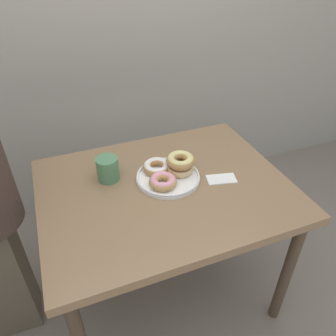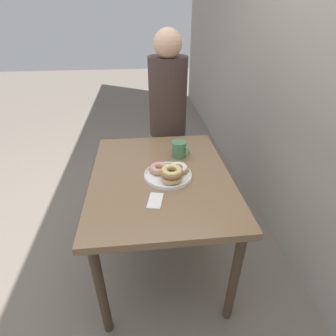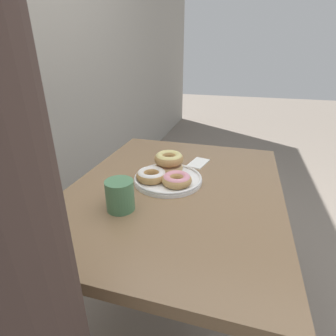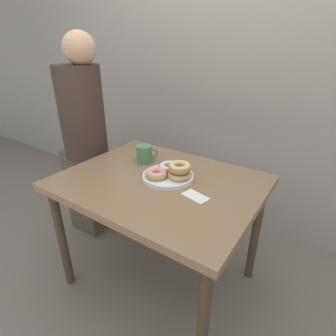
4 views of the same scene
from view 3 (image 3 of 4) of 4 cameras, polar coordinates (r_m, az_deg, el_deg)
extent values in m
plane|color=#70665B|center=(1.51, 10.17, -30.00)|extent=(14.00, 14.00, 0.00)
cube|color=#846647|center=(1.05, 1.65, -4.87)|extent=(1.04, 0.81, 0.04)
cylinder|color=#473828|center=(1.61, 17.87, -9.80)|extent=(0.05, 0.05, 0.68)
cylinder|color=#473828|center=(1.13, -25.96, -29.93)|extent=(0.05, 0.05, 0.68)
cylinder|color=#473828|center=(1.71, -5.89, -6.62)|extent=(0.05, 0.05, 0.68)
cylinder|color=white|center=(1.07, 0.00, -2.58)|extent=(0.28, 0.28, 0.01)
torus|color=white|center=(1.07, 0.00, -2.01)|extent=(0.28, 0.28, 0.01)
torus|color=#D6B27A|center=(1.12, 0.19, 0.11)|extent=(0.16, 0.16, 0.04)
torus|color=brown|center=(1.12, 0.19, 0.43)|extent=(0.15, 0.15, 0.03)
torus|color=#B2844C|center=(1.05, -3.55, -1.55)|extent=(0.17, 0.17, 0.04)
torus|color=white|center=(1.05, -3.56, -1.22)|extent=(0.16, 0.16, 0.03)
torus|color=tan|center=(1.01, 1.91, -2.60)|extent=(0.13, 0.13, 0.04)
torus|color=pink|center=(1.01, 1.92, -2.26)|extent=(0.12, 0.12, 0.03)
torus|color=#B2844C|center=(1.10, 0.21, 2.04)|extent=(0.17, 0.17, 0.04)
torus|color=#E0D17F|center=(1.10, 0.21, 2.39)|extent=(0.16, 0.16, 0.03)
cylinder|color=#4C7F56|center=(0.89, -10.41, -5.86)|extent=(0.09, 0.09, 0.11)
cylinder|color=#382114|center=(0.86, -10.65, -3.18)|extent=(0.08, 0.08, 0.00)
torus|color=#4C7F56|center=(0.93, -11.63, -4.42)|extent=(0.05, 0.05, 0.06)
cube|color=white|center=(1.25, 6.60, 1.08)|extent=(0.14, 0.10, 0.01)
camera|label=1|loc=(1.01, 84.27, 27.07)|focal=35.00mm
camera|label=2|loc=(2.21, 14.81, 32.61)|focal=28.00mm
camera|label=4|loc=(1.80, 45.63, 22.80)|focal=28.00mm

